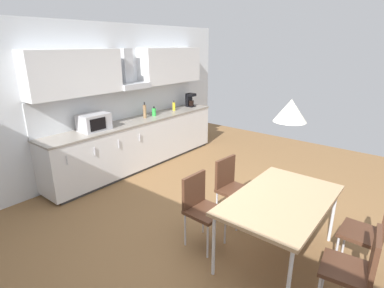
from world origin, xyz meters
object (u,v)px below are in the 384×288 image
at_px(bottle_green, 154,112).
at_px(chair_far_right, 231,183).
at_px(dining_table, 281,202).
at_px(microwave, 94,122).
at_px(chair_far_left, 200,203).
at_px(pendant_lamp, 291,111).
at_px(coffee_maker, 190,100).
at_px(chair_near_right, 372,230).
at_px(chair_near_left, 358,265).
at_px(bottle_yellow, 174,106).
at_px(bottle_brown, 145,111).

xyz_separation_m(bottle_green, chair_far_right, (-0.95, -2.40, -0.48)).
bearing_deg(bottle_green, dining_table, -111.68).
xyz_separation_m(microwave, chair_far_left, (-0.25, -2.41, -0.54)).
relative_size(microwave, chair_far_right, 0.55).
bearing_deg(pendant_lamp, coffee_maker, 52.94).
xyz_separation_m(chair_near_right, chair_far_right, (0.01, 1.67, 0.00)).
bearing_deg(chair_far_left, chair_near_left, -89.78).
height_order(bottle_green, bottle_yellow, bottle_yellow).
xyz_separation_m(bottle_green, chair_near_right, (-0.96, -4.08, -0.48)).
relative_size(bottle_brown, pendant_lamp, 0.97).
height_order(bottle_green, dining_table, bottle_green).
height_order(bottle_brown, bottle_yellow, bottle_brown).
xyz_separation_m(dining_table, chair_near_left, (-0.32, -0.84, -0.17)).
distance_m(microwave, dining_table, 3.27).
bearing_deg(bottle_brown, dining_table, -107.92).
height_order(bottle_brown, pendant_lamp, pendant_lamp).
bearing_deg(chair_far_left, bottle_brown, 60.22).
relative_size(coffee_maker, chair_near_right, 0.34).
bearing_deg(chair_far_left, dining_table, -68.45).
bearing_deg(chair_far_left, bottle_green, 56.05).
height_order(chair_near_left, chair_near_right, same).
height_order(coffee_maker, bottle_yellow, coffee_maker).
height_order(bottle_yellow, chair_far_left, bottle_yellow).
bearing_deg(bottle_green, chair_far_right, -111.49).
relative_size(bottle_brown, bottle_yellow, 1.45).
xyz_separation_m(chair_near_left, chair_far_left, (-0.01, 1.67, 0.00)).
height_order(coffee_maker, pendant_lamp, pendant_lamp).
bearing_deg(coffee_maker, chair_near_left, -124.23).
relative_size(bottle_green, chair_far_left, 0.21).
distance_m(chair_near_right, chair_far_left, 1.80).
xyz_separation_m(bottle_brown, chair_far_left, (-1.38, -2.41, -0.54)).
relative_size(microwave, chair_near_right, 0.55).
distance_m(bottle_yellow, pendant_lamp, 3.84).
height_order(coffee_maker, bottle_brown, bottle_brown).
distance_m(bottle_green, chair_far_right, 2.63).
bearing_deg(microwave, chair_near_left, -93.40).
bearing_deg(coffee_maker, bottle_brown, -178.94).
height_order(microwave, bottle_yellow, microwave).
xyz_separation_m(bottle_yellow, chair_far_right, (-1.57, -2.43, -0.49)).
bearing_deg(chair_far_right, bottle_green, 68.51).
bearing_deg(bottle_brown, bottle_green, -2.42).
xyz_separation_m(bottle_green, dining_table, (-1.29, -3.24, -0.32)).
bearing_deg(chair_near_right, bottle_green, 76.80).
distance_m(microwave, bottle_brown, 1.13).
bearing_deg(coffee_maker, dining_table, -127.06).
bearing_deg(chair_far_right, chair_near_left, -111.70).
relative_size(dining_table, chair_near_left, 1.70).
xyz_separation_m(microwave, bottle_green, (1.37, -0.01, -0.06)).
xyz_separation_m(dining_table, chair_near_right, (0.33, -0.84, -0.17)).
relative_size(bottle_yellow, chair_near_left, 0.24).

